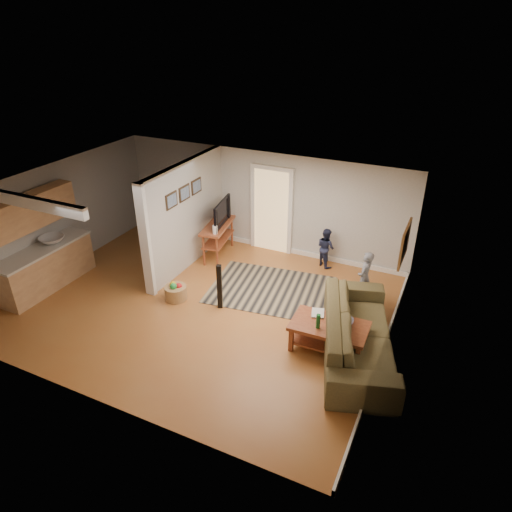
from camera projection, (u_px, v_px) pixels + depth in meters
The scene contains 11 objects.
ground at pixel (202, 304), 9.52m from camera, with size 7.50×7.50×0.00m, color #9C5627.
room_shell at pixel (165, 224), 9.57m from camera, with size 7.54×6.02×2.52m.
area_rug at pixel (271, 289), 10.02m from camera, with size 2.61×1.91×0.01m, color black.
sofa at pixel (356, 352), 8.18m from camera, with size 2.95×1.15×0.86m, color #464123.
coffee_table at pixel (330, 330), 8.08m from camera, with size 1.37×0.82×0.80m.
tv_console at pixel (218, 228), 11.09m from camera, with size 0.73×1.40×1.15m.
speaker_left at pixel (220, 287), 9.20m from camera, with size 0.10×0.10×0.98m, color black.
speaker_right at pixel (222, 225), 11.79m from camera, with size 0.11×0.11×1.08m, color black.
toy_basket at pixel (176, 292), 9.62m from camera, with size 0.47×0.47×0.42m.
child at pixel (361, 302), 9.59m from camera, with size 0.43×0.28×1.17m, color slate.
toddler at pixel (324, 265), 11.00m from camera, with size 0.47×0.36×0.96m, color #202542.
Camera 1 is at (4.39, -6.69, 5.37)m, focal length 32.00 mm.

